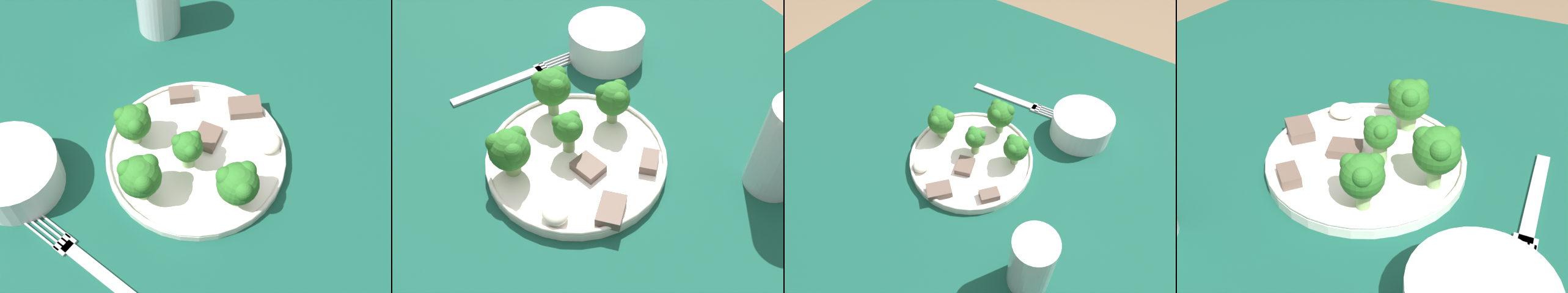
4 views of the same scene
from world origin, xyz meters
The scene contains 12 objects.
table centered at (0.00, 0.00, 0.63)m, with size 1.09×1.07×0.73m.
dinner_plate centered at (-0.02, 0.05, 0.73)m, with size 0.24×0.24×0.02m.
fork centered at (-0.21, 0.03, 0.73)m, with size 0.04×0.21×0.00m.
cream_bowl centered at (-0.20, 0.19, 0.75)m, with size 0.12×0.12×0.05m.
broccoli_floret_near_rim_left centered at (-0.11, 0.06, 0.79)m, with size 0.05×0.05×0.07m.
broccoli_floret_center_left centered at (-0.04, 0.05, 0.78)m, with size 0.04×0.04×0.06m.
broccoli_floret_back_left centered at (-0.06, 0.12, 0.78)m, with size 0.05×0.05×0.06m.
broccoli_floret_front_left centered at (-0.03, -0.03, 0.78)m, with size 0.05×0.05×0.07m.
meat_slice_front_slice centered at (0.03, 0.13, 0.74)m, with size 0.04×0.04×0.01m.
meat_slice_middle_slice centered at (0.01, 0.05, 0.74)m, with size 0.05×0.04×0.01m.
meat_slice_rear_slice centered at (0.08, 0.05, 0.74)m, with size 0.05×0.05×0.01m.
sauce_dollop centered at (0.05, -0.01, 0.75)m, with size 0.03×0.03×0.02m.
Camera 1 is at (-0.29, -0.20, 1.35)m, focal length 50.00 mm.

